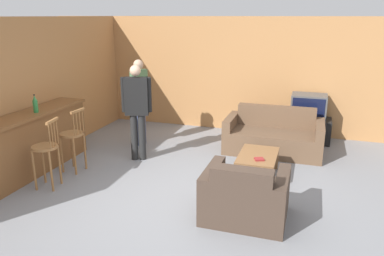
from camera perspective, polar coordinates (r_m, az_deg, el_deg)
ground_plane at (r=5.66m, az=-1.05°, el=-10.75°), size 24.00×24.00×0.00m
wall_back at (r=8.74m, az=6.97°, el=8.02°), size 9.40×0.08×2.60m
wall_left at (r=7.88m, az=-20.02°, el=6.17°), size 0.08×8.74×2.60m
bar_counter at (r=6.89m, az=-23.72°, el=-2.32°), size 0.55×2.70×1.05m
bar_chair_near at (r=6.22m, az=-21.32°, el=-3.42°), size 0.46×0.46×1.12m
bar_chair_mid at (r=6.73m, az=-17.72°, el=-1.55°), size 0.42×0.42×1.12m
couch_far at (r=7.60m, az=12.32°, el=-1.32°), size 1.87×0.96×0.86m
armchair_near at (r=5.09m, az=8.06°, el=-10.42°), size 1.09×0.91×0.84m
coffee_table at (r=6.35m, az=10.00°, el=-4.49°), size 0.62×0.97×0.40m
tv_unit at (r=8.44m, az=17.05°, el=-0.22°), size 0.99×0.55×0.51m
tv at (r=8.31m, az=17.35°, el=3.16°), size 0.72×0.53×0.52m
bottle at (r=6.79m, az=-22.77°, el=3.36°), size 0.08×0.08×0.31m
book_on_table at (r=6.10m, az=10.21°, el=-4.69°), size 0.18×0.18×0.03m
person_by_window at (r=7.74m, az=-7.97°, el=4.67°), size 0.20×0.56×1.78m
person_by_counter at (r=6.90m, az=-8.41°, el=3.18°), size 0.53×0.29×1.78m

